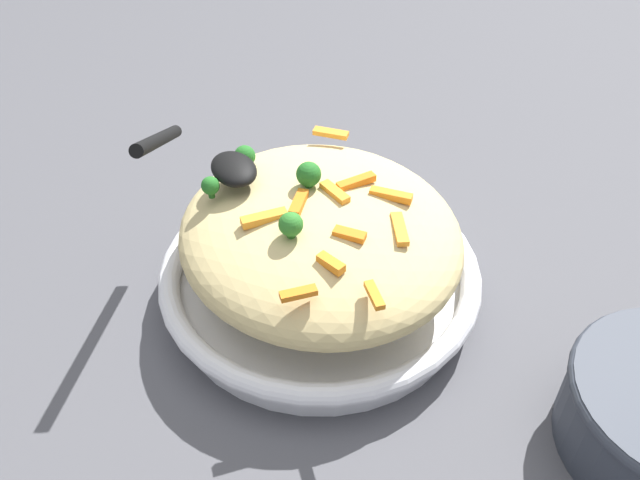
# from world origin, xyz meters

# --- Properties ---
(ground_plane) EXTENTS (2.40, 2.40, 0.00)m
(ground_plane) POSITION_xyz_m (0.00, 0.00, 0.00)
(ground_plane) COLOR #4C4C51
(serving_bowl) EXTENTS (0.31, 0.31, 0.05)m
(serving_bowl) POSITION_xyz_m (0.00, 0.00, 0.02)
(serving_bowl) COLOR silver
(serving_bowl) RESTS_ON ground_plane
(pasta_mound) EXTENTS (0.28, 0.26, 0.08)m
(pasta_mound) POSITION_xyz_m (0.00, 0.00, 0.08)
(pasta_mound) COLOR #D1BA7A
(pasta_mound) RESTS_ON serving_bowl
(carrot_piece_0) EXTENTS (0.03, 0.03, 0.01)m
(carrot_piece_0) POSITION_xyz_m (-0.10, 0.06, 0.12)
(carrot_piece_0) COLOR orange
(carrot_piece_0) RESTS_ON pasta_mound
(carrot_piece_1) EXTENTS (0.03, 0.01, 0.01)m
(carrot_piece_1) POSITION_xyz_m (0.00, 0.02, 0.12)
(carrot_piece_1) COLOR orange
(carrot_piece_1) RESTS_ON pasta_mound
(carrot_piece_2) EXTENTS (0.03, 0.03, 0.01)m
(carrot_piece_2) POSITION_xyz_m (-0.00, -0.02, 0.13)
(carrot_piece_2) COLOR orange
(carrot_piece_2) RESTS_ON pasta_mound
(carrot_piece_3) EXTENTS (0.03, 0.03, 0.01)m
(carrot_piece_3) POSITION_xyz_m (0.02, 0.06, 0.12)
(carrot_piece_3) COLOR orange
(carrot_piece_3) RESTS_ON pasta_mound
(carrot_piece_4) EXTENTS (0.01, 0.04, 0.01)m
(carrot_piece_4) POSITION_xyz_m (-0.01, 0.04, 0.12)
(carrot_piece_4) COLOR orange
(carrot_piece_4) RESTS_ON pasta_mound
(carrot_piece_5) EXTENTS (0.01, 0.03, 0.01)m
(carrot_piece_5) POSITION_xyz_m (0.09, -0.07, 0.12)
(carrot_piece_5) COLOR orange
(carrot_piece_5) RESTS_ON pasta_mound
(carrot_piece_6) EXTENTS (0.03, 0.01, 0.01)m
(carrot_piece_6) POSITION_xyz_m (0.12, -0.02, 0.12)
(carrot_piece_6) COLOR orange
(carrot_piece_6) RESTS_ON pasta_mound
(carrot_piece_7) EXTENTS (0.03, 0.03, 0.01)m
(carrot_piece_7) POSITION_xyz_m (0.05, 0.00, 0.12)
(carrot_piece_7) COLOR orange
(carrot_piece_7) RESTS_ON pasta_mound
(carrot_piece_8) EXTENTS (0.01, 0.04, 0.01)m
(carrot_piece_8) POSITION_xyz_m (0.00, -0.05, 0.12)
(carrot_piece_8) COLOR orange
(carrot_piece_8) RESTS_ON pasta_mound
(carrot_piece_9) EXTENTS (0.03, 0.02, 0.01)m
(carrot_piece_9) POSITION_xyz_m (0.07, -0.03, 0.12)
(carrot_piece_9) COLOR orange
(carrot_piece_9) RESTS_ON pasta_mound
(carrot_piece_10) EXTENTS (0.04, 0.03, 0.01)m
(carrot_piece_10) POSITION_xyz_m (0.06, 0.04, 0.12)
(carrot_piece_10) COLOR orange
(carrot_piece_10) RESTS_ON pasta_mound
(broccoli_floret_0) EXTENTS (0.02, 0.02, 0.03)m
(broccoli_floret_0) POSITION_xyz_m (0.03, -0.04, 0.13)
(broccoli_floret_0) COLOR #296820
(broccoli_floret_0) RESTS_ON pasta_mound
(broccoli_floret_1) EXTENTS (0.02, 0.02, 0.02)m
(broccoli_floret_1) POSITION_xyz_m (-0.06, -0.08, 0.13)
(broccoli_floret_1) COLOR #205B1C
(broccoli_floret_1) RESTS_ON pasta_mound
(broccoli_floret_2) EXTENTS (0.02, 0.02, 0.03)m
(broccoli_floret_2) POSITION_xyz_m (-0.02, 0.00, 0.14)
(broccoli_floret_2) COLOR #205B1C
(broccoli_floret_2) RESTS_ON pasta_mound
(broccoli_floret_3) EXTENTS (0.02, 0.02, 0.02)m
(broccoli_floret_3) POSITION_xyz_m (-0.09, -0.04, 0.13)
(broccoli_floret_3) COLOR #205B1C
(broccoli_floret_3) RESTS_ON pasta_mound
(serving_spoon) EXTENTS (0.12, 0.11, 0.08)m
(serving_spoon) POSITION_xyz_m (-0.08, -0.07, 0.14)
(serving_spoon) COLOR black
(serving_spoon) RESTS_ON pasta_mound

